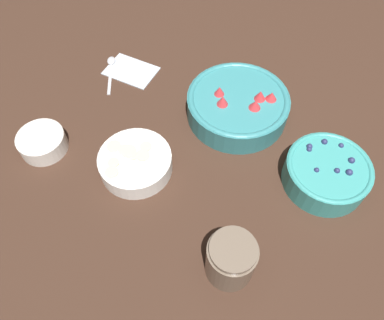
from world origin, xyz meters
The scene contains 8 objects.
ground_plane centered at (0.00, 0.00, 0.00)m, with size 4.00×4.00×0.00m, color #382319.
bowl_strawberries centered at (-0.02, -0.15, 0.04)m, with size 0.24×0.24×0.08m.
bowl_blueberries centered at (-0.27, -0.12, 0.04)m, with size 0.17×0.17×0.07m.
bowl_bananas centered at (0.06, 0.12, 0.03)m, with size 0.16×0.16×0.05m.
bowl_cream centered at (0.25, 0.21, 0.03)m, with size 0.10×0.10×0.05m.
jar_chocolate centered at (-0.23, 0.16, 0.05)m, with size 0.09×0.09×0.10m.
napkin centered at (0.29, -0.09, 0.00)m, with size 0.15×0.12×0.01m.
spoon centered at (0.33, -0.06, 0.00)m, with size 0.11×0.11×0.01m.
Camera 1 is at (-0.32, 0.37, 0.69)m, focal length 35.00 mm.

